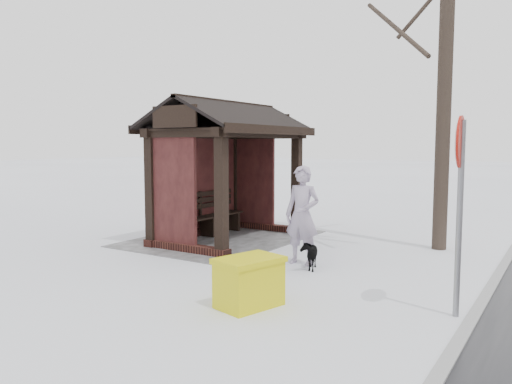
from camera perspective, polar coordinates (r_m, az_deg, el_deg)
ground at (r=11.26m, az=-3.07°, el=-5.46°), size 120.00×120.00×0.00m
kerb at (r=9.28m, az=26.08°, el=-8.32°), size 120.00×0.15×0.06m
trampled_patch at (r=11.37m, az=-3.89°, el=-5.32°), size 4.20×3.20×0.02m
bus_shelter at (r=11.15m, az=-3.79°, el=5.62°), size 3.60×2.40×3.09m
pedestrian at (r=8.89m, az=5.31°, el=-2.65°), size 0.42×0.64×1.76m
dog at (r=8.64m, az=6.09°, el=-7.08°), size 0.67×0.50×0.52m
grit_bin at (r=6.65m, az=-0.80°, el=-10.21°), size 0.98×0.79×0.66m
road_sign at (r=6.53m, az=22.26°, el=1.92°), size 0.63×0.11×2.48m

